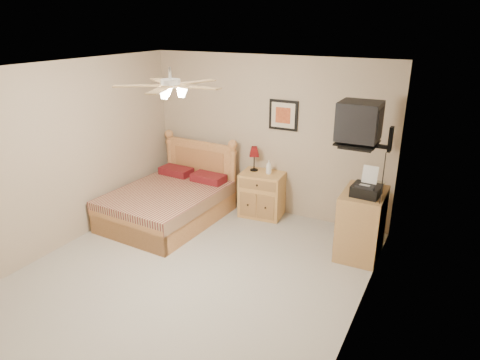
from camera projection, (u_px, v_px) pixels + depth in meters
The scene contains 17 objects.
floor at pixel (191, 274), 5.34m from camera, with size 4.50×4.50×0.00m, color #A09B91.
ceiling at pixel (181, 69), 4.45m from camera, with size 4.00×4.50×0.04m, color white.
wall_back at pixel (267, 136), 6.76m from camera, with size 4.00×0.04×2.50m, color tan.
wall_front at pixel (7, 281), 3.03m from camera, with size 4.00×0.04×2.50m, color tan.
wall_left at pixel (63, 157), 5.76m from camera, with size 0.04×4.50×2.50m, color tan.
wall_right at pixel (363, 216), 4.03m from camera, with size 0.04×4.50×2.50m, color tan.
bed at pixel (166, 185), 6.57m from camera, with size 1.40×1.84×1.19m, color #AC713B, non-canonical shape.
nightstand at pixel (262, 194), 6.85m from camera, with size 0.66×0.50×0.72m, color #C28B47.
table_lamp at pixel (254, 159), 6.78m from camera, with size 0.21×0.21×0.40m, color #5E0809, non-canonical shape.
lotion_bottle at pixel (269, 167), 6.66m from camera, with size 0.09×0.09×0.22m, color white.
framed_picture at pixel (283, 115), 6.50m from camera, with size 0.46×0.04×0.46m, color black.
dresser at pixel (361, 224), 5.66m from camera, with size 0.53×0.76×0.90m, color #A37248.
fax_machine at pixel (367, 182), 5.33m from camera, with size 0.34×0.36×0.36m, color black, non-canonical shape.
magazine_lower at pixel (368, 184), 5.72m from camera, with size 0.18×0.25×0.02m, color #C4B499.
magazine_upper at pixel (368, 183), 5.71m from camera, with size 0.20×0.28×0.02m, color gray.
wall_tv at pixel (372, 125), 5.05m from camera, with size 0.56×0.46×0.58m, color black, non-canonical shape.
ceiling_fan at pixel (171, 85), 4.34m from camera, with size 1.14×1.14×0.28m, color white, non-canonical shape.
Camera 1 is at (2.66, -3.77, 2.99)m, focal length 32.00 mm.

